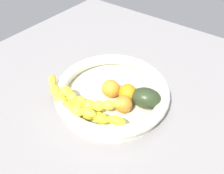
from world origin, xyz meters
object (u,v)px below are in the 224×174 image
(banana_draped_right, at_px, (90,102))
(orange_front, at_px, (123,104))
(orange_mid_left, at_px, (128,93))
(banana_arching_top, at_px, (89,110))
(orange_mid_right, at_px, (110,88))
(fruit_bowl, at_px, (112,92))
(avocado_dark, at_px, (146,98))
(banana_draped_left, at_px, (66,101))

(banana_draped_right, height_order, orange_front, orange_front)
(banana_draped_right, xyz_separation_m, orange_mid_left, (0.10, -0.07, 0.00))
(banana_arching_top, distance_m, orange_mid_right, 0.10)
(fruit_bowl, relative_size, avocado_dark, 3.99)
(banana_draped_right, xyz_separation_m, banana_arching_top, (-0.02, -0.02, -0.00))
(orange_mid_left, bearing_deg, banana_arching_top, 156.86)
(fruit_bowl, height_order, banana_arching_top, banana_arching_top)
(avocado_dark, bearing_deg, banana_arching_top, 141.42)
(orange_mid_right, bearing_deg, fruit_bowl, -26.34)
(banana_arching_top, bearing_deg, avocado_dark, -38.58)
(fruit_bowl, bearing_deg, banana_draped_left, 150.57)
(fruit_bowl, bearing_deg, orange_mid_right, 153.66)
(fruit_bowl, height_order, orange_front, orange_front)
(banana_draped_left, relative_size, avocado_dark, 2.51)
(banana_arching_top, relative_size, orange_mid_right, 4.08)
(orange_mid_right, bearing_deg, banana_arching_top, -177.71)
(banana_draped_left, distance_m, orange_mid_right, 0.14)
(orange_mid_right, height_order, avocado_dark, avocado_dark)
(orange_mid_left, bearing_deg, avocado_dark, -76.71)
(banana_arching_top, height_order, orange_mid_right, orange_mid_right)
(fruit_bowl, bearing_deg, avocado_dark, -78.30)
(banana_arching_top, height_order, avocado_dark, avocado_dark)
(orange_mid_left, distance_m, orange_mid_right, 0.06)
(banana_draped_left, bearing_deg, avocado_dark, -50.14)
(orange_mid_left, height_order, orange_mid_right, same)
(orange_front, height_order, avocado_dark, avocado_dark)
(fruit_bowl, height_order, orange_mid_left, orange_mid_left)
(banana_arching_top, bearing_deg, fruit_bowl, 0.58)
(banana_draped_right, distance_m, avocado_dark, 0.16)
(banana_draped_right, height_order, orange_mid_right, orange_mid_right)
(banana_draped_right, xyz_separation_m, avocado_dark, (0.11, -0.12, 0.00))
(banana_arching_top, bearing_deg, orange_front, -40.77)
(banana_draped_left, xyz_separation_m, orange_front, (0.09, -0.14, -0.01))
(orange_mid_left, xyz_separation_m, avocado_dark, (0.01, -0.05, 0.00))
(banana_draped_left, relative_size, banana_draped_right, 1.15)
(fruit_bowl, relative_size, orange_mid_left, 6.40)
(banana_draped_left, bearing_deg, orange_front, -56.22)
(banana_draped_left, bearing_deg, banana_draped_right, -55.98)
(banana_draped_left, distance_m, orange_mid_left, 0.18)
(orange_front, bearing_deg, avocado_dark, -35.39)
(banana_draped_right, distance_m, banana_arching_top, 0.03)
(fruit_bowl, relative_size, orange_front, 6.86)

